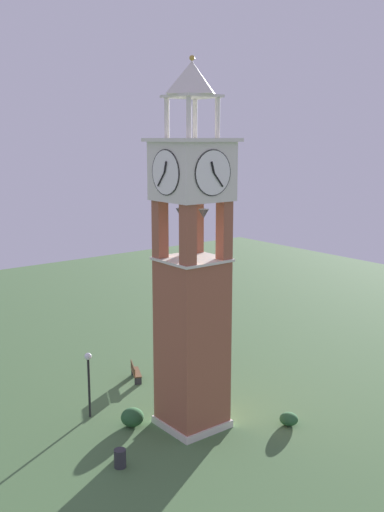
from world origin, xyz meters
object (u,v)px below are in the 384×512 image
object	(u,v)px
clock_tower	(192,281)
park_bench	(135,372)
trash_bin	(120,458)
lamp_post	(89,372)

from	to	relation	value
clock_tower	park_bench	world-z (taller)	clock_tower
park_bench	trash_bin	bearing A→B (deg)	53.30
park_bench	trash_bin	xyz separation A→B (m)	(5.57, 7.48, -0.08)
park_bench	trash_bin	distance (m)	9.33
clock_tower	lamp_post	size ratio (longest dim) A/B	5.11
park_bench	trash_bin	world-z (taller)	park_bench
trash_bin	clock_tower	bearing A→B (deg)	-166.95
lamp_post	park_bench	bearing A→B (deg)	-149.61
clock_tower	trash_bin	xyz separation A→B (m)	(4.76, 1.10, -6.84)
lamp_post	trash_bin	world-z (taller)	lamp_post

